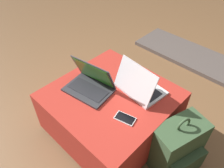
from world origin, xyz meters
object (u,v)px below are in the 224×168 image
Objects in this scene: laptop_near at (90,84)px; backpack at (177,147)px; laptop_far at (139,86)px; cell_phone at (125,118)px.

backpack is (0.69, 0.16, -0.26)m from laptop_near.
laptop_near is at bearing 119.72° from backpack.
backpack is at bearing 177.46° from laptop_far.
backpack is (0.32, 0.20, -0.22)m from cell_phone.
laptop_near is at bearing -109.67° from cell_phone.
cell_phone is 0.43m from backpack.
cell_phone is 0.30× the size of backpack.
laptop_near is at bearing 45.84° from laptop_far.
laptop_near reaches higher than cell_phone.
laptop_far is 2.39× the size of cell_phone.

